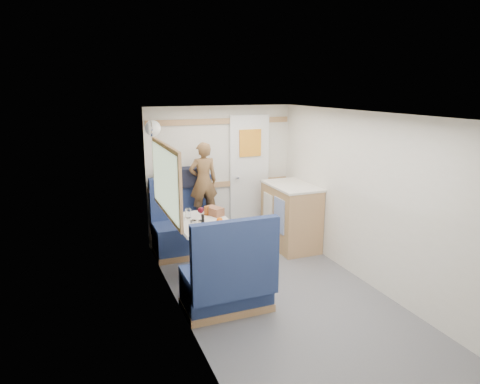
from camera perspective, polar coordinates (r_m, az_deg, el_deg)
name	(u,v)px	position (r m, az deg, el deg)	size (l,w,h in m)	color
floor	(290,305)	(4.74, 6.70, -14.79)	(4.50, 4.50, 0.00)	#515156
ceiling	(296,115)	(4.17, 7.48, 10.12)	(4.50, 4.50, 0.00)	silver
wall_back	(221,174)	(6.35, -2.61, 2.39)	(2.20, 0.02, 2.00)	silver
wall_left	(187,228)	(3.96, -7.13, -4.85)	(0.02, 4.50, 2.00)	silver
wall_right	(381,205)	(4.95, 18.34, -1.64)	(0.02, 4.50, 2.00)	silver
oak_trim_low	(221,184)	(6.37, -2.54, 1.03)	(2.15, 0.02, 0.08)	#A47C4A
oak_trim_high	(220,121)	(6.22, -2.63, 9.41)	(2.15, 0.02, 0.08)	#A47C4A
side_window	(165,180)	(4.84, -9.96, 1.58)	(0.04, 1.30, 0.72)	#A6B79B
rear_door	(249,174)	(6.48, 1.25, 2.39)	(0.62, 0.12, 1.86)	white
dinette_table	(203,233)	(5.13, -4.91, -5.52)	(0.62, 0.92, 0.72)	white
bench_far	(186,232)	(6.00, -7.24, -5.33)	(0.90, 0.59, 1.05)	#171C4B
bench_near	(228,284)	(4.47, -1.58, -12.20)	(0.90, 0.59, 1.05)	#171C4B
ledge	(180,188)	(6.08, -8.00, 0.59)	(0.90, 0.14, 0.04)	#A47C4A
dome_light	(153,128)	(5.60, -11.56, 8.34)	(0.20, 0.20, 0.20)	white
galley_counter	(291,216)	(6.18, 6.78, -3.13)	(0.57, 0.92, 0.92)	#A47C4A
person	(203,181)	(5.91, -4.92, 1.42)	(0.40, 0.26, 1.09)	brown
duffel_bag	(178,177)	(6.04, -8.23, 1.94)	(0.54, 0.26, 0.26)	black
tray	(229,227)	(4.83, -1.50, -4.67)	(0.24, 0.32, 0.02)	silver
orange_fruit	(220,221)	(4.89, -2.73, -3.84)	(0.08, 0.08, 0.08)	orange
cheese_block	(216,224)	(4.84, -3.17, -4.30)	(0.10, 0.06, 0.03)	#E6D085
wine_glass	(201,211)	(5.06, -5.25, -2.51)	(0.08, 0.08, 0.17)	white
tumbler_left	(193,225)	(4.75, -6.23, -4.45)	(0.07, 0.07, 0.12)	silver
tumbler_mid	(188,213)	(5.21, -6.92, -2.82)	(0.07, 0.07, 0.11)	white
beer_glass	(207,211)	(5.30, -4.46, -2.50)	(0.07, 0.07, 0.11)	brown
pepper_grinder	(203,218)	(5.02, -4.99, -3.53)	(0.04, 0.04, 0.10)	black
bread_loaf	(214,211)	(5.29, -3.45, -2.55)	(0.13, 0.24, 0.10)	brown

